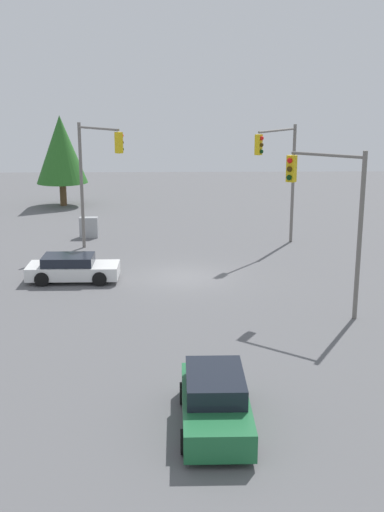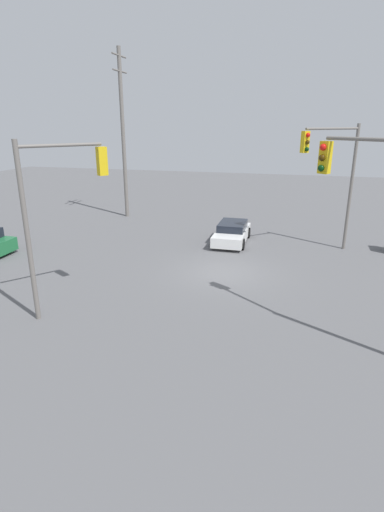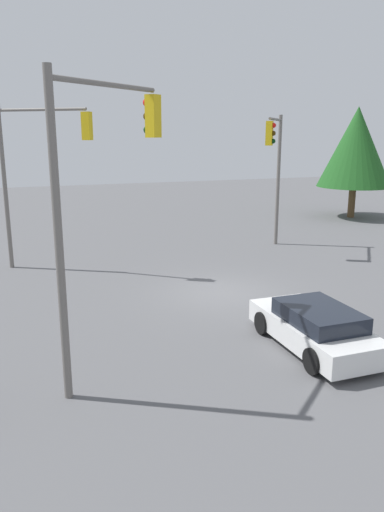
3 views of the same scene
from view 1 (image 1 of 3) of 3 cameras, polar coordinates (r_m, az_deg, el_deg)
The scene contains 8 objects.
ground_plane at distance 30.55m, azimuth -0.66°, elevation -1.89°, with size 80.00×80.00×0.00m, color #5B5B5E.
sedan_white at distance 30.34m, azimuth -10.61°, elevation -1.08°, with size 4.21×1.90×1.22m.
sedan_green at distance 17.38m, azimuth 2.08°, elevation -12.81°, with size 1.87×4.18×1.43m.
traffic_signal_main at distance 34.82m, azimuth -8.60°, elevation 7.93°, with size 2.69×3.01×6.95m.
traffic_signal_cross at distance 25.27m, azimuth 12.33°, elevation 4.53°, with size 2.66×2.17×6.50m.
traffic_signal_aux at distance 35.89m, azimuth 7.88°, elevation 8.02°, with size 2.74×3.46×6.78m.
electrical_cabinet at distance 39.10m, azimuth -9.15°, elevation 2.53°, with size 1.09×0.51×1.23m, color #9EA0A3.
tree_left at distance 49.92m, azimuth -11.57°, elevation 9.25°, with size 3.85×3.85×6.80m.
Camera 1 is at (-0.39, -29.29, 8.68)m, focal length 45.00 mm.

